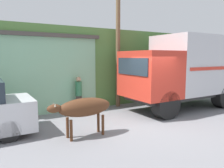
# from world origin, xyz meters

# --- Properties ---
(ground_plane) EXTENTS (60.00, 60.00, 0.00)m
(ground_plane) POSITION_xyz_m (0.00, 0.00, 0.00)
(ground_plane) COLOR gray
(hillside_embankment) EXTENTS (32.00, 5.44, 3.87)m
(hillside_embankment) POSITION_xyz_m (0.00, 6.16, 1.93)
(hillside_embankment) COLOR #568442
(hillside_embankment) RESTS_ON ground_plane
(building_backdrop) EXTENTS (5.07, 2.70, 3.49)m
(building_backdrop) POSITION_xyz_m (-2.96, 4.56, 1.76)
(building_backdrop) COLOR #8CC69E
(building_backdrop) RESTS_ON ground_plane
(cargo_truck) EXTENTS (6.17, 2.39, 3.48)m
(cargo_truck) POSITION_xyz_m (3.24, 1.14, 1.91)
(cargo_truck) COLOR #2D2D2D
(cargo_truck) RESTS_ON ground_plane
(brown_cow) EXTENTS (2.04, 0.58, 1.23)m
(brown_cow) POSITION_xyz_m (-2.62, 0.07, 0.92)
(brown_cow) COLOR #512D19
(brown_cow) RESTS_ON ground_plane
(pedestrian_on_hill) EXTENTS (0.36, 0.36, 1.60)m
(pedestrian_on_hill) POSITION_xyz_m (-1.58, 3.06, 0.89)
(pedestrian_on_hill) COLOR #38332D
(pedestrian_on_hill) RESTS_ON ground_plane
(utility_pole) EXTENTS (0.90, 0.21, 6.81)m
(utility_pole) POSITION_xyz_m (0.56, 3.14, 3.53)
(utility_pole) COLOR brown
(utility_pole) RESTS_ON ground_plane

